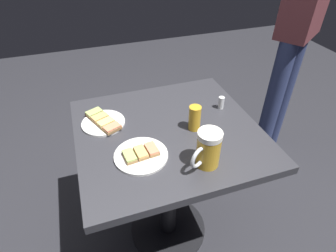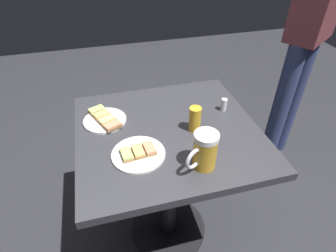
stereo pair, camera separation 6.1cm
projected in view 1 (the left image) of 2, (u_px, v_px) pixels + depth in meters
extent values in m
plane|color=#28282D|center=(168.00, 228.00, 1.66)|extent=(6.00, 6.00, 0.00)
cylinder|color=black|center=(168.00, 227.00, 1.66)|extent=(0.44, 0.44, 0.01)
cylinder|color=black|center=(168.00, 187.00, 1.43)|extent=(0.09, 0.09, 0.73)
cube|color=#333338|center=(168.00, 133.00, 1.21)|extent=(0.78, 0.74, 0.04)
cylinder|color=white|center=(141.00, 155.00, 1.06)|extent=(0.21, 0.21, 0.01)
cube|color=#9E7547|center=(130.00, 157.00, 1.04)|extent=(0.05, 0.08, 0.01)
cube|color=#ADC66B|center=(129.00, 155.00, 1.04)|extent=(0.05, 0.07, 0.01)
cube|color=#9E7547|center=(141.00, 153.00, 1.06)|extent=(0.05, 0.08, 0.01)
cube|color=#E5B266|center=(141.00, 151.00, 1.05)|extent=(0.05, 0.07, 0.01)
cube|color=#9E7547|center=(152.00, 150.00, 1.07)|extent=(0.05, 0.08, 0.01)
cube|color=#EA8E66|center=(152.00, 148.00, 1.07)|extent=(0.05, 0.07, 0.01)
cylinder|color=white|center=(103.00, 123.00, 1.23)|extent=(0.19, 0.19, 0.01)
cube|color=#9E7547|center=(112.00, 129.00, 1.18)|extent=(0.09, 0.07, 0.01)
cube|color=#EA8E66|center=(112.00, 127.00, 1.17)|extent=(0.08, 0.07, 0.01)
cube|color=#9E7547|center=(106.00, 123.00, 1.21)|extent=(0.09, 0.07, 0.01)
cube|color=#EFE07A|center=(106.00, 122.00, 1.20)|extent=(0.08, 0.07, 0.01)
cube|color=#9E7547|center=(100.00, 118.00, 1.24)|extent=(0.09, 0.07, 0.01)
cube|color=#E5B266|center=(100.00, 117.00, 1.23)|extent=(0.08, 0.07, 0.01)
cube|color=#9E7547|center=(94.00, 114.00, 1.26)|extent=(0.09, 0.07, 0.01)
cube|color=#ADC66B|center=(94.00, 112.00, 1.26)|extent=(0.08, 0.07, 0.01)
cylinder|color=gold|center=(208.00, 151.00, 1.00)|extent=(0.09, 0.09, 0.13)
cylinder|color=white|center=(210.00, 135.00, 0.95)|extent=(0.09, 0.09, 0.02)
torus|color=silver|center=(199.00, 157.00, 0.96)|extent=(0.08, 0.05, 0.09)
cylinder|color=gold|center=(195.00, 118.00, 1.17)|extent=(0.05, 0.05, 0.11)
cylinder|color=silver|center=(221.00, 103.00, 1.31)|extent=(0.03, 0.03, 0.06)
cylinder|color=navy|center=(272.00, 107.00, 1.87)|extent=(0.11, 0.11, 0.92)
cylinder|color=navy|center=(283.00, 94.00, 2.01)|extent=(0.11, 0.11, 0.92)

